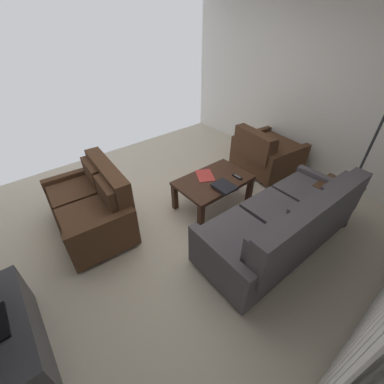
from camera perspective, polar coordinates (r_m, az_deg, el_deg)
name	(u,v)px	position (r m, az deg, el deg)	size (l,w,h in m)	color
ground_plane	(180,214)	(3.55, -2.73, -5.02)	(5.06, 4.81, 0.01)	beige
wall_left	(302,88)	(4.74, 23.76, 20.79)	(0.12, 4.81, 2.57)	white
sofa_main	(285,225)	(3.04, 20.35, -6.97)	(2.03, 0.90, 0.89)	black
loveseat_near	(93,205)	(3.35, -21.57, -2.86)	(0.87, 1.31, 0.86)	black
coffee_table	(213,183)	(3.50, 4.91, 2.00)	(1.03, 0.65, 0.44)	#3D2316
end_table	(337,193)	(3.69, 30.09, -0.11)	(0.47, 0.47, 0.53)	#472D1C
tv_stand	(7,343)	(2.69, -36.50, -25.89)	(0.44, 1.04, 0.51)	#38383D
armchair_side	(265,153)	(4.50, 16.41, 8.47)	(1.01, 1.06, 0.80)	black
coffee_mug	(335,184)	(3.59, 29.88, 1.68)	(0.10, 0.08, 0.10)	#B23F38
book_stack	(225,187)	(3.28, 7.50, 1.16)	(0.28, 0.29, 0.05)	black
tv_remote	(237,177)	(3.53, 10.26, 3.44)	(0.05, 0.16, 0.02)	black
loose_magazine	(205,175)	(3.52, 2.98, 3.79)	(0.22, 0.31, 0.01)	#C63833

